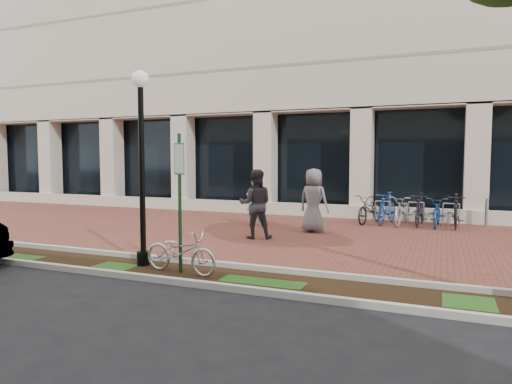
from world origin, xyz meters
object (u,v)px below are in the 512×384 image
at_px(lamppost, 142,157).
at_px(pedestrian_mid, 256,204).
at_px(parking_sign, 179,186).
at_px(locked_bicycle, 181,252).
at_px(bollard, 487,211).
at_px(pedestrian_right, 314,201).
at_px(pedestrian_left, 255,202).
at_px(bike_rack_cluster, 411,210).

xyz_separation_m(lamppost, pedestrian_mid, (0.95, 3.98, -1.34)).
xyz_separation_m(parking_sign, locked_bicycle, (0.03, -0.03, -1.30)).
height_order(pedestrian_mid, bollard, pedestrian_mid).
relative_size(pedestrian_mid, pedestrian_right, 1.00).
distance_m(locked_bicycle, pedestrian_right, 6.08).
bearing_deg(pedestrian_left, lamppost, 73.29).
distance_m(parking_sign, bike_rack_cluster, 9.48).
bearing_deg(lamppost, pedestrian_mid, 76.53).
bearing_deg(locked_bicycle, bollard, -27.08).
relative_size(lamppost, pedestrian_left, 2.55).
height_order(parking_sign, pedestrian_right, parking_sign).
distance_m(locked_bicycle, pedestrian_left, 6.63).
xyz_separation_m(parking_sign, pedestrian_mid, (-0.12, 4.24, -0.75)).
bearing_deg(bollard, pedestrian_left, -159.27).
xyz_separation_m(locked_bicycle, bike_rack_cluster, (3.79, 8.63, 0.09)).
relative_size(parking_sign, pedestrian_left, 1.72).
bearing_deg(pedestrian_mid, lamppost, 55.90).
xyz_separation_m(lamppost, bollard, (7.26, 8.98, -1.81)).
xyz_separation_m(lamppost, pedestrian_right, (2.20, 5.66, -1.34)).
bearing_deg(lamppost, pedestrian_left, 90.01).
relative_size(pedestrian_mid, bike_rack_cluster, 0.55).
bearing_deg(bike_rack_cluster, parking_sign, -105.25).
bearing_deg(pedestrian_right, bollard, -132.68).
height_order(pedestrian_mid, bike_rack_cluster, pedestrian_mid).
bearing_deg(pedestrian_right, parking_sign, 93.27).
bearing_deg(pedestrian_mid, bollard, -162.23).
bearing_deg(pedestrian_left, bollard, -175.99).
distance_m(locked_bicycle, bollard, 11.13).
xyz_separation_m(pedestrian_left, bollard, (7.26, 2.75, -0.29)).
relative_size(lamppost, pedestrian_right, 2.07).
bearing_deg(bike_rack_cluster, locked_bicycle, -104.97).
bearing_deg(locked_bicycle, pedestrian_right, -3.91).
height_order(pedestrian_right, bollard, pedestrian_right).
bearing_deg(pedestrian_mid, pedestrian_left, -87.64).
distance_m(lamppost, bollard, 11.69).
distance_m(parking_sign, lamppost, 1.25).
bearing_deg(pedestrian_mid, locked_bicycle, 71.46).
distance_m(pedestrian_mid, pedestrian_right, 2.09).
height_order(pedestrian_left, pedestrian_right, pedestrian_right).
xyz_separation_m(pedestrian_left, pedestrian_right, (2.20, -0.57, 0.19)).
relative_size(pedestrian_left, bike_rack_cluster, 0.45).
distance_m(bollard, bike_rack_cluster, 2.45).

